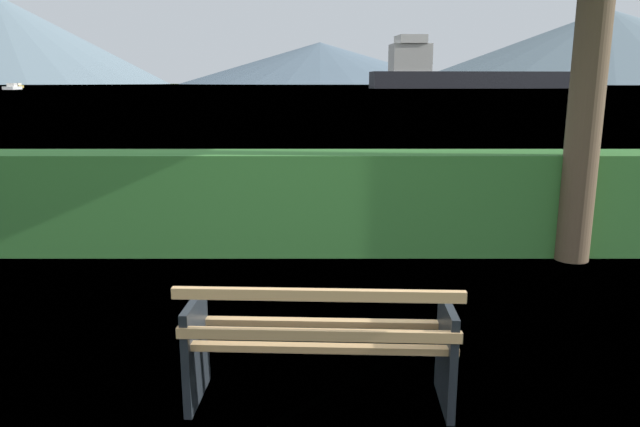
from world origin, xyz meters
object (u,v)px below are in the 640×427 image
object	(u,v)px
park_bench	(319,342)
fishing_boat_near	(13,87)
cargo_ship_large	(460,74)
sailboat_mid	(20,86)

from	to	relation	value
park_bench	fishing_boat_near	size ratio (longest dim) A/B	0.20
cargo_ship_large	sailboat_mid	world-z (taller)	cargo_ship_large
cargo_ship_large	sailboat_mid	bearing A→B (deg)	172.18
cargo_ship_large	park_bench	bearing A→B (deg)	-103.27
sailboat_mid	cargo_ship_large	bearing A→B (deg)	-7.82
cargo_ship_large	sailboat_mid	xyz separation A→B (m)	(-150.80, 20.72, -3.93)
park_bench	fishing_boat_near	distance (m)	178.45
fishing_boat_near	sailboat_mid	size ratio (longest dim) A/B	1.89
sailboat_mid	park_bench	bearing A→B (deg)	-63.01
cargo_ship_large	sailboat_mid	distance (m)	152.26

